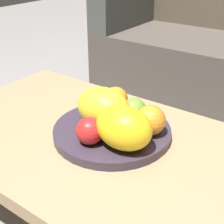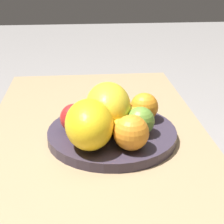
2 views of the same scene
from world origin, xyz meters
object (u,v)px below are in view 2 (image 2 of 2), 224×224
Objects in this scene: coffee_table at (98,161)px; melon_smaller_beside at (89,124)px; melon_large_front at (108,106)px; orange_front at (131,133)px; banana_bunch at (122,119)px; fruit_bowl at (112,134)px; orange_left at (144,107)px; apple_front at (74,118)px; apple_left at (140,121)px.

coffee_table is 0.13m from melon_smaller_beside.
coffee_table is at bearing -25.60° from melon_large_front.
coffee_table is 0.14m from melon_large_front.
banana_bunch is (-0.10, -0.01, -0.01)m from orange_front.
fruit_bowl is 4.36× the size of orange_left.
melon_large_front reaches higher than fruit_bowl.
banana_bunch is at bearing 90.22° from apple_front.
orange_left is at bearing 127.17° from banana_bunch.
melon_smaller_beside is 0.20m from orange_left.
apple_left is (-0.01, 0.11, 0.10)m from coffee_table.
fruit_bowl is (-0.04, 0.04, 0.05)m from coffee_table.
melon_large_front is at bearing 152.87° from melon_smaller_beside.
orange_front reaches higher than orange_left.
banana_bunch is (-0.04, 0.06, 0.09)m from coffee_table.
apple_front is (-0.10, -0.13, -0.01)m from orange_front.
apple_front reaches higher than banana_bunch.
orange_left is 1.05× the size of apple_front.
banana_bunch is (0.05, -0.07, -0.01)m from orange_left.
orange_front is at bearing -24.75° from apple_left.
fruit_bowl is at bearing -85.49° from banana_bunch.
melon_large_front is at bearing -122.15° from banana_bunch.
banana_bunch is (-0.00, 0.03, 0.04)m from fruit_bowl.
banana_bunch is (0.02, 0.03, -0.03)m from melon_large_front.
banana_bunch is at bearing 124.09° from coffee_table.
fruit_bowl is 4.03× the size of orange_front.
melon_large_front is 0.09m from apple_front.
orange_front is at bearing -20.30° from orange_left.
orange_front is (0.02, 0.10, -0.01)m from melon_smaller_beside.
melon_large_front is 2.24× the size of apple_front.
melon_large_front reaches higher than apple_front.
orange_front is at bearing 5.52° from banana_bunch.
melon_large_front is at bearing -73.22° from orange_left.
fruit_bowl is 4.66× the size of apple_left.
melon_smaller_beside reaches higher than orange_left.
coffee_table is 3.51× the size of fruit_bowl.
coffee_table is at bearing -43.22° from fruit_bowl.
orange_left reaches higher than fruit_bowl.
orange_left is 0.20m from apple_front.
orange_front is at bearing 50.50° from coffee_table.
melon_smaller_beside is at bearing -49.12° from orange_left.
fruit_bowl is at bearing -161.01° from orange_front.
apple_left is (-0.05, 0.13, -0.02)m from melon_smaller_beside.
orange_left is at bearing 106.78° from melon_large_front.
orange_left is at bearing 159.70° from orange_front.
coffee_table is 14.17× the size of orange_front.
melon_smaller_beside is 0.09m from apple_front.
apple_front is at bearing -89.78° from banana_bunch.
melon_large_front is at bearing -124.08° from apple_left.
melon_large_front reaches higher than apple_left.
melon_smaller_beside is (0.08, -0.06, 0.07)m from fruit_bowl.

